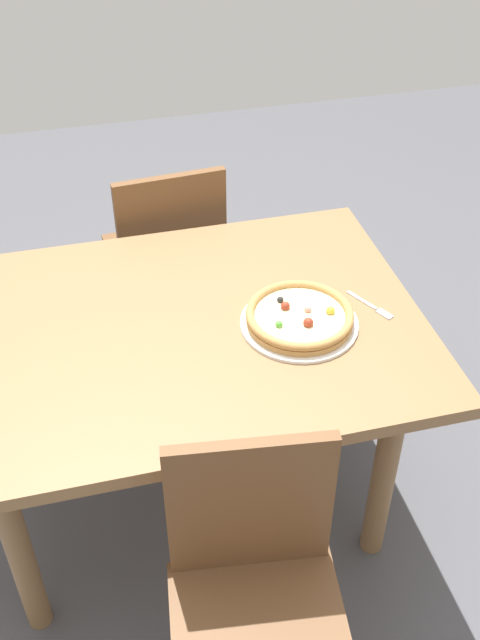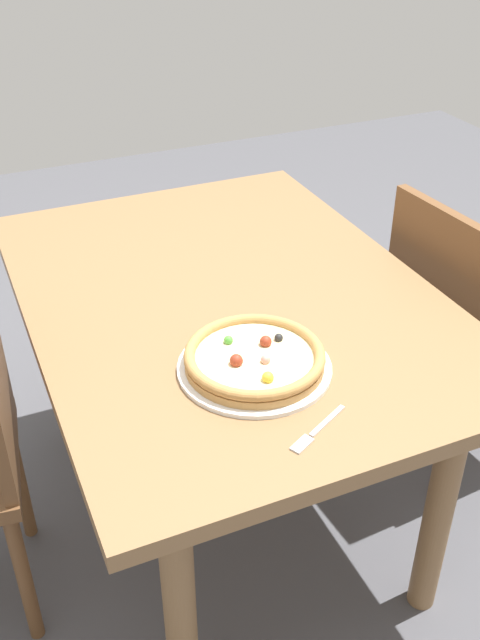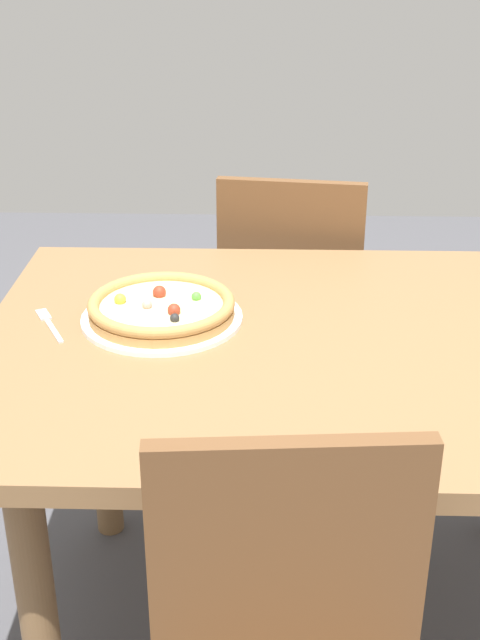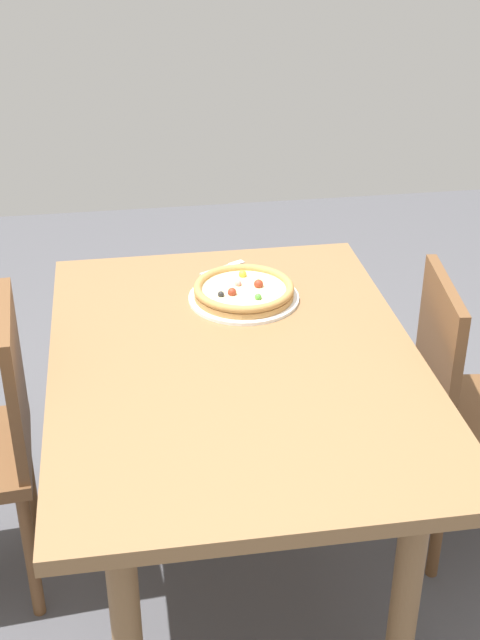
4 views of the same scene
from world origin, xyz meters
name	(u,v)px [view 3 (image 3 of 4)]	position (x,y,z in m)	size (l,w,h in m)	color
ground_plane	(308,624)	(0.00, 0.00, 0.00)	(6.00, 6.00, 0.00)	#4C4C51
dining_table	(319,382)	(0.00, 0.00, 0.65)	(1.35, 0.97, 0.75)	olive
chair_far	(292,305)	(-0.03, 0.70, 0.50)	(0.45, 0.45, 0.89)	brown
plate	(162,318)	(-0.32, 0.07, 0.75)	(0.33, 0.33, 0.01)	white
pizza	(162,307)	(-0.32, 0.07, 0.78)	(0.30, 0.30, 0.05)	#B78447
fork	(49,323)	(-0.55, 0.05, 0.75)	(0.09, 0.15, 0.00)	silver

